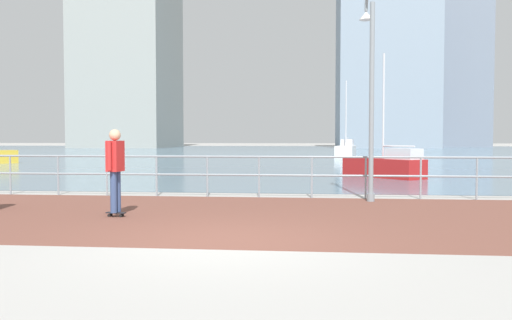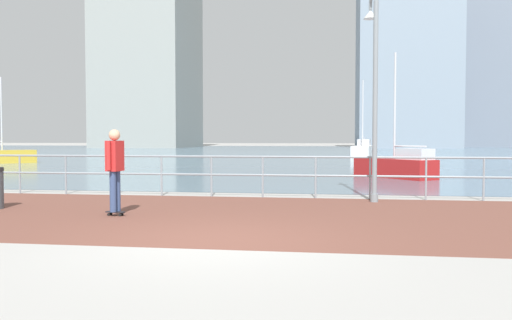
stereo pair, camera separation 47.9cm
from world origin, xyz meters
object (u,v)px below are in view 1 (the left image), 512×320
object	(u,v)px
lamppost	(370,79)
skateboarder	(115,164)
sailboat_teal	(385,166)
sailboat_gray	(346,150)

from	to	relation	value
lamppost	skateboarder	size ratio (longest dim) A/B	3.14
sailboat_teal	sailboat_gray	bearing A→B (deg)	89.98
skateboarder	sailboat_teal	distance (m)	13.22
sailboat_gray	sailboat_teal	bearing A→B (deg)	-90.02
sailboat_gray	skateboarder	bearing A→B (deg)	-101.97
skateboarder	sailboat_teal	xyz separation A→B (m)	(6.96, 11.22, -0.58)
lamppost	skateboarder	world-z (taller)	lamppost
sailboat_teal	lamppost	bearing A→B (deg)	-101.17
lamppost	skateboarder	xyz separation A→B (m)	(-5.38, -3.23, -2.00)
skateboarder	sailboat_gray	distance (m)	33.60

